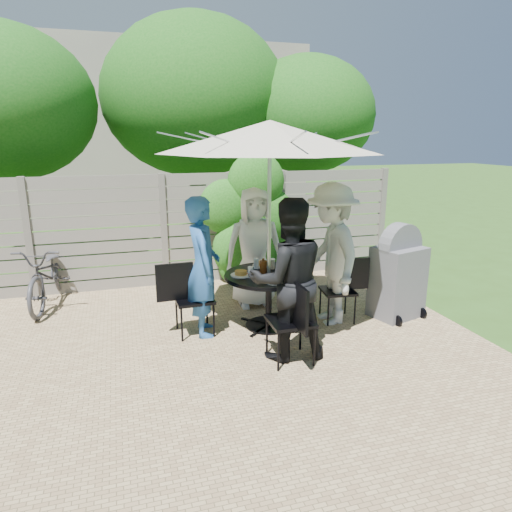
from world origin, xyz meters
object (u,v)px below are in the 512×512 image
object	(u,v)px
chair_back	(252,283)
chair_left	(193,313)
plate_extra	(289,278)
coffee_cup	(272,264)
plate_right	(296,270)
bbq_grill	(398,275)
umbrella	(270,137)
person_front	(288,280)
person_back	(254,248)
patio_table	(269,290)
glass_right	(286,265)
glass_front	(282,274)
person_left	(203,267)
glass_back	(256,263)
person_right	(331,255)
bicycle	(50,274)
glass_left	(250,272)
chair_front	(291,337)
plate_back	(262,264)
syrup_jug	(263,267)
plate_left	(241,274)
chair_right	(338,303)
plate_front	(276,280)

from	to	relation	value
chair_back	chair_left	xyz separation A→B (m)	(-1.03, -0.90, -0.00)
plate_extra	coffee_cup	world-z (taller)	coffee_cup
plate_right	bbq_grill	world-z (taller)	bbq_grill
umbrella	person_front	size ratio (longest dim) A/B	1.58
person_back	patio_table	bearing A→B (deg)	-90.00
chair_back	coffee_cup	bearing A→B (deg)	9.81
person_back	glass_right	xyz separation A→B (m)	(0.21, -0.74, -0.07)
chair_left	glass_front	bearing A→B (deg)	-19.22
person_left	person_front	distance (m)	1.17
glass_back	umbrella	bearing A→B (deg)	-71.91
person_right	bicycle	bearing A→B (deg)	-112.25
glass_front	bbq_grill	size ratio (longest dim) A/B	0.11
person_right	bbq_grill	size ratio (longest dim) A/B	1.42
bicycle	coffee_cup	bearing A→B (deg)	-18.17
umbrella	chair_left	distance (m)	2.33
glass_left	glass_front	bearing A→B (deg)	-26.91
person_front	bbq_grill	distance (m)	1.98
chair_left	glass_front	distance (m)	1.22
chair_front	person_front	world-z (taller)	person_front
person_front	bicycle	xyz separation A→B (m)	(-2.74, 2.55, -0.44)
chair_front	coffee_cup	xyz separation A→B (m)	(0.18, 1.18, 0.50)
plate_back	glass_right	bearing A→B (deg)	-48.41
chair_front	glass_right	size ratio (longest dim) A/B	6.95
person_left	chair_front	xyz separation A→B (m)	(0.76, -1.02, -0.58)
plate_extra	glass_front	size ratio (longest dim) A/B	1.71
plate_extra	syrup_jug	distance (m)	0.43
glass_right	syrup_jug	distance (m)	0.32
plate_right	glass_left	bearing A→B (deg)	-174.31
chair_back	person_left	size ratio (longest dim) A/B	0.55
glass_right	chair_front	bearing A→B (deg)	-107.49
plate_left	coffee_cup	size ratio (longest dim) A/B	2.17
patio_table	plate_left	bearing A→B (deg)	176.09
chair_left	chair_front	bearing A→B (deg)	-50.62
plate_right	bicycle	bearing A→B (deg)	151.02
chair_front	chair_right	xyz separation A→B (m)	(1.03, 0.90, -0.03)
person_back	plate_back	distance (m)	0.48
plate_front	bbq_grill	bearing A→B (deg)	6.23
plate_right	bbq_grill	distance (m)	1.44
person_right	glass_front	size ratio (longest dim) A/B	13.32
patio_table	person_front	xyz separation A→B (m)	(-0.06, -0.83, 0.39)
person_left	syrup_jug	size ratio (longest dim) A/B	10.88
person_right	glass_left	xyz separation A→B (m)	(-1.09, -0.03, -0.13)
person_back	glass_front	xyz separation A→B (m)	(0.03, -1.09, -0.07)
person_left	glass_back	xyz separation A→B (m)	(0.74, 0.21, -0.07)
plate_left	glass_left	xyz separation A→B (m)	(0.09, -0.11, 0.05)
plate_back	glass_back	distance (m)	0.15
umbrella	plate_left	distance (m)	1.69
umbrella	chair_right	bearing A→B (deg)	-3.97
plate_left	patio_table	bearing A→B (deg)	-3.91
bicycle	plate_front	bearing A→B (deg)	-27.65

